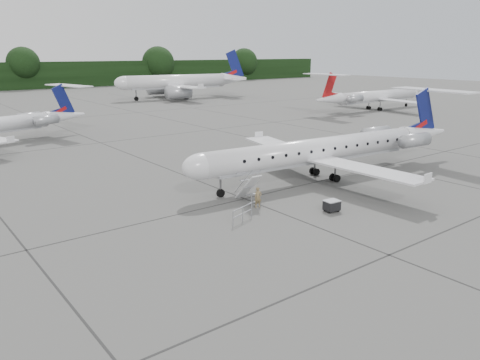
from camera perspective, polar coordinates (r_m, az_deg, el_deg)
ground at (r=37.27m, az=10.90°, el=-1.96°), size 320.00×320.00×0.00m
main_regional_jet at (r=41.08m, az=9.41°, el=5.01°), size 30.62×23.38×7.38m
airstair at (r=34.78m, az=0.98°, el=-0.95°), size 1.07×2.45×2.31m
passenger at (r=33.83m, az=2.21°, el=-2.14°), size 0.64×0.53×1.51m
safety_railing at (r=31.14m, az=0.32°, el=-4.19°), size 2.12×0.75×1.00m
baggage_cart at (r=33.67m, az=11.12°, el=-3.07°), size 1.10×0.93×0.88m
bg_narrowbody at (r=114.98m, az=-7.83°, el=12.60°), size 34.49×26.98×11.34m
bg_regional_right at (r=95.94m, az=16.56°, el=10.41°), size 28.38×20.63×7.37m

